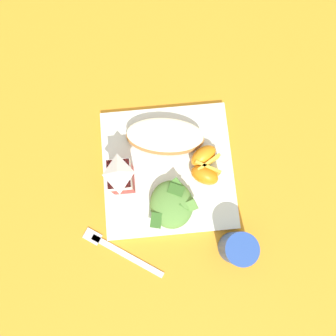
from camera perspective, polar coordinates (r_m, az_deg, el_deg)
name	(u,v)px	position (r m, az deg, el deg)	size (l,w,h in m)	color
ground	(168,170)	(0.75, 0.00, -0.38)	(3.00, 3.00, 0.00)	orange
white_plate	(168,170)	(0.74, 0.00, -0.27)	(0.28, 0.28, 0.02)	white
cheesy_pizza_bread	(167,136)	(0.73, -0.12, 5.35)	(0.10, 0.18, 0.04)	#A87038
green_salad_pile	(172,204)	(0.70, 0.67, -6.13)	(0.10, 0.10, 0.04)	#5B8E3D
milk_carton	(121,176)	(0.67, -8.01, -1.40)	(0.06, 0.05, 0.11)	#B7332D
orange_wedge_front	(205,174)	(0.71, 6.25, -1.07)	(0.06, 0.07, 0.04)	orange
orange_wedge_middle	(204,157)	(0.72, 6.09, 1.93)	(0.06, 0.07, 0.04)	orange
metal_fork	(117,250)	(0.74, -8.63, -13.52)	(0.12, 0.17, 0.01)	silver
drinking_blue_cup	(238,248)	(0.70, 11.66, -13.15)	(0.06, 0.06, 0.09)	#284CA3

